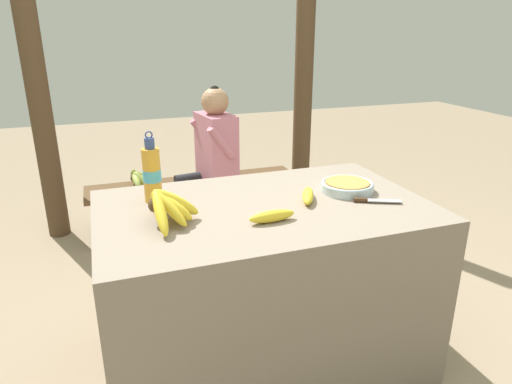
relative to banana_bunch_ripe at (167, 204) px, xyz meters
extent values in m
plane|color=gray|center=(0.39, 0.04, -0.83)|extent=(12.00, 12.00, 0.00)
cube|color=gray|center=(0.39, 0.04, -0.45)|extent=(1.33, 0.82, 0.76)
sphere|color=#4C381E|center=(-0.04, 0.00, 0.00)|extent=(0.06, 0.06, 0.06)
ellipsoid|color=yellow|center=(-0.03, -0.08, 0.00)|extent=(0.05, 0.19, 0.15)
ellipsoid|color=yellow|center=(0.00, -0.05, 0.00)|extent=(0.13, 0.14, 0.14)
ellipsoid|color=yellow|center=(0.02, -0.03, 0.00)|extent=(0.17, 0.11, 0.13)
ellipsoid|color=yellow|center=(0.03, 0.00, 0.00)|extent=(0.19, 0.05, 0.15)
ellipsoid|color=yellow|center=(0.02, 0.02, 0.00)|extent=(0.16, 0.10, 0.13)
ellipsoid|color=yellow|center=(0.00, 0.06, -0.01)|extent=(0.14, 0.18, 0.11)
ellipsoid|color=yellow|center=(-0.03, 0.07, 0.00)|extent=(0.07, 0.18, 0.14)
cylinder|color=silver|center=(0.79, 0.08, -0.05)|extent=(0.23, 0.23, 0.03)
torus|color=silver|center=(0.79, 0.08, -0.04)|extent=(0.23, 0.23, 0.02)
cylinder|color=#BC8942|center=(0.79, 0.08, -0.03)|extent=(0.19, 0.19, 0.01)
cylinder|color=gold|center=(-0.02, 0.24, 0.04)|extent=(0.07, 0.07, 0.22)
cylinder|color=#47A8D1|center=(-0.02, 0.24, 0.04)|extent=(0.07, 0.07, 0.05)
cylinder|color=#33477F|center=(-0.02, 0.24, 0.17)|extent=(0.04, 0.04, 0.04)
torus|color=#33477F|center=(-0.02, 0.24, 0.21)|extent=(0.03, 0.01, 0.03)
ellipsoid|color=yellow|center=(0.36, -0.12, -0.05)|extent=(0.18, 0.05, 0.04)
ellipsoid|color=yellow|center=(0.58, 0.03, -0.05)|extent=(0.12, 0.18, 0.04)
cube|color=#BCBCC1|center=(0.86, -0.10, -0.06)|extent=(0.14, 0.08, 0.00)
cylinder|color=#472D19|center=(0.78, -0.06, -0.06)|extent=(0.06, 0.04, 0.02)
cube|color=brown|center=(0.41, 1.53, -0.46)|extent=(1.51, 0.32, 0.04)
cube|color=brown|center=(-0.25, 1.41, -0.65)|extent=(0.06, 0.06, 0.35)
cube|color=brown|center=(1.07, 1.41, -0.65)|extent=(0.06, 0.06, 0.35)
cube|color=brown|center=(-0.25, 1.65, -0.65)|extent=(0.06, 0.06, 0.35)
cube|color=brown|center=(1.07, 1.65, -0.65)|extent=(0.06, 0.06, 0.35)
cylinder|color=#232328|center=(0.33, 1.37, -0.64)|extent=(0.09, 0.09, 0.38)
cylinder|color=#232328|center=(0.45, 1.39, -0.44)|extent=(0.31, 0.13, 0.09)
cylinder|color=#232328|center=(0.30, 1.55, -0.64)|extent=(0.09, 0.09, 0.38)
cylinder|color=#232328|center=(0.42, 1.57, -0.44)|extent=(0.31, 0.13, 0.09)
cube|color=#C67589|center=(0.57, 1.50, -0.20)|extent=(0.25, 0.37, 0.49)
cylinder|color=#C67589|center=(0.57, 1.34, -0.13)|extent=(0.21, 0.09, 0.25)
cylinder|color=#C67589|center=(0.52, 1.66, -0.13)|extent=(0.21, 0.09, 0.25)
sphere|color=tan|center=(0.57, 1.50, 0.12)|extent=(0.19, 0.19, 0.19)
sphere|color=black|center=(0.57, 1.50, 0.19)|extent=(0.07, 0.07, 0.07)
sphere|color=#4C381E|center=(-0.01, 1.53, -0.38)|extent=(0.06, 0.06, 0.06)
ellipsoid|color=#9EB24C|center=(0.00, 1.48, -0.38)|extent=(0.07, 0.16, 0.10)
ellipsoid|color=#9EB24C|center=(0.03, 1.50, -0.38)|extent=(0.13, 0.13, 0.13)
ellipsoid|color=#9EB24C|center=(0.05, 1.52, -0.38)|extent=(0.18, 0.09, 0.09)
ellipsoid|color=#9EB24C|center=(0.05, 1.55, -0.38)|extent=(0.16, 0.08, 0.13)
ellipsoid|color=#9EB24C|center=(0.03, 1.58, -0.38)|extent=(0.14, 0.15, 0.11)
ellipsoid|color=#9EB24C|center=(-0.01, 1.60, -0.37)|extent=(0.04, 0.16, 0.15)
cylinder|color=#4C3823|center=(-0.56, 1.80, 0.31)|extent=(0.15, 0.15, 2.27)
cylinder|color=#4C3823|center=(1.37, 1.80, 0.31)|extent=(0.15, 0.15, 2.27)
camera|label=1|loc=(-0.20, -1.56, 0.61)|focal=32.00mm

